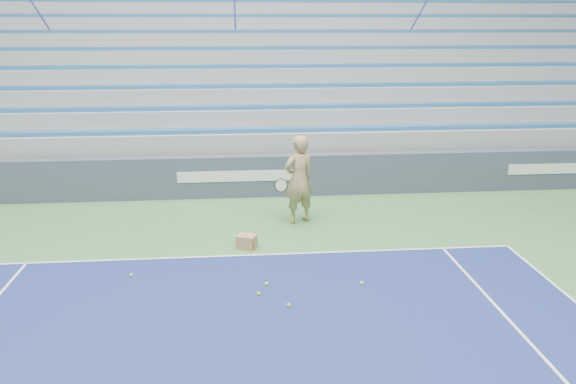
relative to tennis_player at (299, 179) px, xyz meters
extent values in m
cube|color=white|center=(-1.34, -1.88, -1.01)|extent=(10.97, 0.05, 0.00)
cube|color=#3A4458|center=(-1.34, 2.12, -0.47)|extent=(30.00, 0.30, 1.10)
cube|color=white|center=(-1.34, 1.96, -0.42)|extent=(3.20, 0.02, 0.28)
cube|color=white|center=(7.66, 1.96, -0.42)|extent=(3.40, 0.02, 0.28)
cube|color=#93969B|center=(-1.34, 6.67, -0.47)|extent=(30.00, 8.50, 1.10)
cube|color=#93969B|center=(-1.34, 6.67, 0.33)|extent=(30.00, 8.50, 0.50)
cube|color=#285D92|center=(-1.34, 2.80, 0.63)|extent=(29.60, 0.42, 0.11)
cube|color=#93969B|center=(-1.34, 7.10, 0.83)|extent=(30.00, 7.65, 0.50)
cube|color=#285D92|center=(-1.34, 3.65, 1.13)|extent=(29.60, 0.42, 0.11)
cube|color=#93969B|center=(-1.34, 7.52, 1.33)|extent=(30.00, 6.80, 0.50)
cube|color=#285D92|center=(-1.34, 4.50, 1.63)|extent=(29.60, 0.42, 0.11)
cube|color=#93969B|center=(-1.34, 7.95, 1.83)|extent=(30.00, 5.95, 0.50)
cube|color=#285D92|center=(-1.34, 5.35, 2.13)|extent=(29.60, 0.42, 0.11)
cube|color=#93969B|center=(-1.34, 8.37, 2.33)|extent=(30.00, 5.10, 0.50)
cube|color=#285D92|center=(-1.34, 6.20, 2.63)|extent=(29.60, 0.42, 0.11)
cube|color=#93969B|center=(-1.34, 8.80, 2.83)|extent=(30.00, 4.25, 0.50)
cube|color=#285D92|center=(-1.34, 7.05, 3.13)|extent=(29.60, 0.42, 0.11)
cube|color=#93969B|center=(-1.34, 9.22, 3.33)|extent=(30.00, 3.40, 0.50)
cube|color=#285D92|center=(-1.34, 7.90, 3.63)|extent=(29.60, 0.42, 0.11)
cube|color=#93969B|center=(-1.34, 9.65, 3.83)|extent=(30.00, 2.55, 0.50)
cube|color=#285D92|center=(-1.34, 8.75, 4.13)|extent=(29.60, 0.42, 0.11)
cube|color=#93969B|center=(-1.34, 11.22, 2.63)|extent=(31.00, 0.40, 7.30)
cylinder|color=#314DAD|center=(-7.34, 6.67, 3.58)|extent=(0.05, 8.53, 5.04)
cylinder|color=#314DAD|center=(-1.34, 6.67, 3.58)|extent=(0.05, 8.53, 5.04)
cylinder|color=#314DAD|center=(4.66, 6.67, 3.58)|extent=(0.05, 8.53, 5.04)
imported|color=tan|center=(0.00, 0.00, 0.00)|extent=(0.88, 0.76, 2.04)
cylinder|color=black|center=(-0.35, -0.25, -0.07)|extent=(0.12, 0.27, 0.08)
cylinder|color=beige|center=(-0.45, -0.53, 0.03)|extent=(0.29, 0.16, 0.28)
torus|color=black|center=(-0.45, -0.53, 0.03)|extent=(0.31, 0.18, 0.30)
cube|color=#A2764E|center=(-1.22, -1.47, -0.88)|extent=(0.45, 0.40, 0.28)
cube|color=#B21E19|center=(-1.22, -1.62, -0.88)|extent=(0.28, 0.13, 0.13)
sphere|color=#C3E92F|center=(0.76, -3.35, -0.99)|extent=(0.07, 0.07, 0.07)
sphere|color=#C3E92F|center=(-3.35, -2.65, -0.99)|extent=(0.07, 0.07, 0.07)
sphere|color=#C3E92F|center=(-0.59, -4.04, -0.99)|extent=(0.07, 0.07, 0.07)
sphere|color=#C3E92F|center=(-1.07, -3.59, -0.99)|extent=(0.07, 0.07, 0.07)
sphere|color=#C3E92F|center=(-0.92, -3.23, -0.99)|extent=(0.07, 0.07, 0.07)
camera|label=1|loc=(-1.35, -12.19, 3.42)|focal=35.00mm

